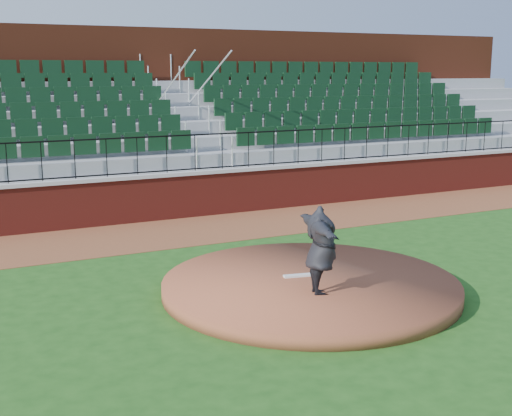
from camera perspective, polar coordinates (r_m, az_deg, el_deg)
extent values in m
plane|color=#1C4915|center=(13.02, 2.96, -6.80)|extent=(90.00, 90.00, 0.00)
cube|color=brown|center=(17.74, -5.62, -1.86)|extent=(34.00, 3.20, 0.01)
cube|color=maroon|center=(19.09, -7.37, 0.88)|extent=(34.00, 0.35, 1.20)
cube|color=#B7B7B7|center=(18.98, -7.42, 2.81)|extent=(34.00, 0.45, 0.10)
cube|color=maroon|center=(24.10, -11.86, 8.07)|extent=(34.00, 0.50, 5.50)
cylinder|color=brown|center=(12.83, 4.54, -6.51)|extent=(5.50, 5.50, 0.25)
cube|color=silver|center=(12.96, 3.49, -5.64)|extent=(0.56, 0.24, 0.04)
imported|color=black|center=(11.82, 5.43, -3.52)|extent=(1.02, 1.99, 1.56)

